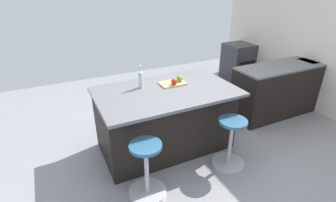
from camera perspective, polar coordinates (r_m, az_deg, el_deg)
name	(u,v)px	position (r m, az deg, el deg)	size (l,w,h in m)	color
ground_plane	(191,146)	(3.95, 5.15, -9.81)	(7.04, 7.04, 0.00)	gray
interior_partition_left	(335,31)	(5.25, 32.98, 12.82)	(0.12, 5.24, 2.93)	silver
sink_cabinet	(295,85)	(5.35, 26.34, 3.09)	(2.56, 0.60, 1.19)	black
oven_range	(238,63)	(6.40, 15.16, 8.18)	(0.60, 0.61, 0.88)	#38383D
kitchen_island	(165,118)	(3.68, -0.66, -3.88)	(1.86, 1.15, 0.93)	black
stool_by_window	(230,144)	(3.50, 13.59, -9.26)	(0.44, 0.44, 0.68)	#B7B7BC
stool_middle	(147,171)	(3.01, -4.75, -15.15)	(0.44, 0.44, 0.68)	#B7B7BC
cutting_board	(173,83)	(3.63, 1.03, 3.92)	(0.36, 0.24, 0.02)	tan
apple_red	(174,82)	(3.55, 1.36, 4.29)	(0.09, 0.09, 0.09)	red
apple_green	(180,78)	(3.67, 2.59, 5.03)	(0.09, 0.09, 0.09)	#609E2D
water_bottle	(141,79)	(3.49, -6.06, 4.83)	(0.06, 0.06, 0.31)	silver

